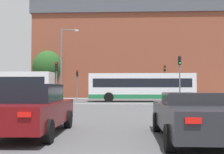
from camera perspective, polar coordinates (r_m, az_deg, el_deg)
stop_line_strip at (r=25.77m, az=1.28°, el=-5.47°), size 9.18×0.30×0.01m
far_pavement at (r=38.55m, az=1.69°, el=-4.39°), size 70.20×2.50×0.01m
brick_civic_building at (r=48.66m, az=3.07°, el=5.08°), size 29.80×14.17×20.66m
car_saloon_left at (r=9.23m, az=-16.06°, el=-6.28°), size 2.08×4.75×1.58m
car_roadster_right at (r=8.24m, az=16.38°, el=-7.47°), size 2.09×4.97×1.33m
bus_crossing_lead at (r=30.07m, az=5.99°, el=-1.96°), size 11.04×2.71×2.98m
bus_crossing_trailing at (r=33.23m, az=-21.31°, el=-1.63°), size 10.98×2.77×3.20m
traffic_light_far_left at (r=38.66m, az=-7.10°, el=-0.52°), size 0.26×0.31×3.84m
traffic_light_far_right at (r=38.16m, az=10.69°, el=0.12°), size 0.26×0.31×4.48m
traffic_light_near_right at (r=26.61m, az=13.59°, el=1.04°), size 0.26×0.31×4.40m
traffic_light_near_left at (r=26.65m, az=-11.25°, el=0.29°), size 0.26×0.31×3.86m
street_lamp_junction at (r=31.17m, az=-9.73°, el=3.96°), size 2.03×0.36×7.98m
pedestrian_waiting at (r=40.17m, az=-11.63°, el=-2.73°), size 0.45×0.35×1.81m
pedestrian_walking_east at (r=40.51m, az=-12.26°, el=-2.70°), size 0.42×0.45×1.83m
tree_by_building at (r=43.75m, az=-12.84°, el=2.07°), size 4.68×4.68×7.16m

